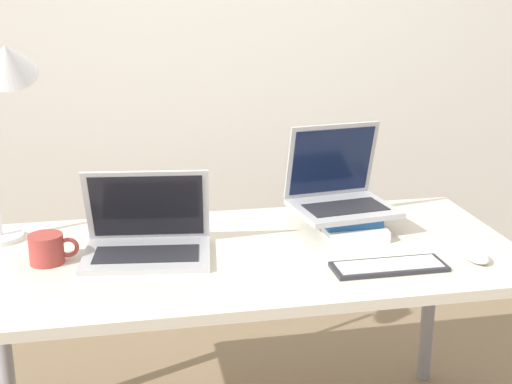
{
  "coord_description": "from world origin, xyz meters",
  "views": [
    {
      "loc": [
        -0.33,
        -1.53,
        1.48
      ],
      "look_at": [
        0.04,
        0.38,
        0.88
      ],
      "focal_mm": 50.0,
      "sensor_mm": 36.0,
      "label": 1
    }
  ],
  "objects": [
    {
      "name": "laptop_left",
      "position": [
        -0.28,
        0.41,
        0.75
      ],
      "size": [
        0.39,
        0.29,
        0.25
      ],
      "color": "#B2B2B7",
      "rests_on": "desk"
    },
    {
      "name": "laptop_on_books",
      "position": [
        0.34,
        0.54,
        0.82
      ],
      "size": [
        0.33,
        0.3,
        0.27
      ],
      "color": "#B2B2B7",
      "rests_on": "book_stack"
    },
    {
      "name": "book_stack",
      "position": [
        0.36,
        0.5,
        0.73
      ],
      "size": [
        0.21,
        0.27,
        0.06
      ],
      "color": "white",
      "rests_on": "desk"
    },
    {
      "name": "wall_back",
      "position": [
        0.0,
        1.43,
        1.35
      ],
      "size": [
        8.0,
        0.05,
        2.7
      ],
      "color": "silver",
      "rests_on": "ground_plane"
    },
    {
      "name": "mug",
      "position": [
        -0.55,
        0.4,
        0.74
      ],
      "size": [
        0.14,
        0.1,
        0.08
      ],
      "color": "#9E3833",
      "rests_on": "desk"
    },
    {
      "name": "mouse",
      "position": [
        0.63,
        0.19,
        0.72
      ],
      "size": [
        0.06,
        0.11,
        0.03
      ],
      "color": "white",
      "rests_on": "desk"
    },
    {
      "name": "wireless_keyboard",
      "position": [
        0.37,
        0.18,
        0.71
      ],
      "size": [
        0.32,
        0.11,
        0.01
      ],
      "color": "#28282D",
      "rests_on": "desk"
    },
    {
      "name": "desk_lamp",
      "position": [
        -0.65,
        0.59,
        1.18
      ],
      "size": [
        0.23,
        0.2,
        0.63
      ],
      "color": "white",
      "rests_on": "desk"
    },
    {
      "name": "desk",
      "position": [
        0.0,
        0.38,
        0.63
      ],
      "size": [
        1.63,
        0.76,
        0.7
      ],
      "color": "beige",
      "rests_on": "ground_plane"
    }
  ]
}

